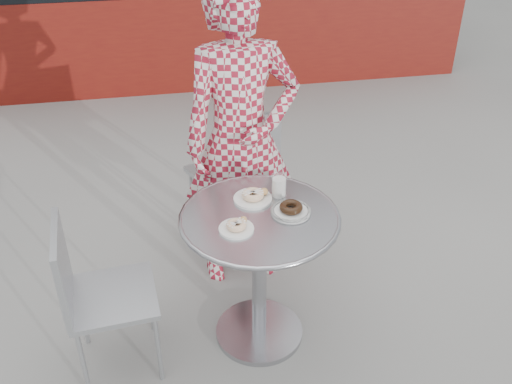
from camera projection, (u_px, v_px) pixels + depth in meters
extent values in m
plane|color=gray|center=(253.00, 335.00, 3.18)|extent=(60.00, 60.00, 0.00)
cube|color=maroon|center=(189.00, 44.00, 5.97)|extent=(6.02, 0.20, 1.00)
cylinder|color=#B2B2B7|center=(259.00, 331.00, 3.19)|extent=(0.48, 0.48, 0.03)
cylinder|color=#B2B2B7|center=(259.00, 279.00, 2.98)|extent=(0.08, 0.08, 0.77)
cylinder|color=#B2B2B7|center=(260.00, 218.00, 2.78)|extent=(0.77, 0.77, 0.02)
torus|color=#B2B2B7|center=(260.00, 218.00, 2.78)|extent=(0.80, 0.80, 0.03)
cube|color=#AAADB2|center=(231.00, 173.00, 3.73)|extent=(0.60, 0.60, 0.03)
cube|color=#AAADB2|center=(249.00, 153.00, 3.45)|extent=(0.43, 0.22, 0.46)
cube|color=#AAADB2|center=(113.00, 297.00, 2.80)|extent=(0.45, 0.45, 0.03)
cube|color=#AAADB2|center=(62.00, 269.00, 2.63)|extent=(0.07, 0.42, 0.42)
imported|color=maroon|center=(241.00, 140.00, 3.21)|extent=(0.70, 0.49, 1.83)
cylinder|color=white|center=(253.00, 199.00, 2.89)|extent=(0.20, 0.20, 0.01)
torus|color=#DE8F55|center=(253.00, 195.00, 2.87)|extent=(0.11, 0.11, 0.04)
sphere|color=#B77A3F|center=(264.00, 192.00, 2.89)|extent=(0.04, 0.04, 0.04)
cylinder|color=white|center=(236.00, 229.00, 2.67)|extent=(0.17, 0.17, 0.01)
torus|color=#DE8F55|center=(236.00, 225.00, 2.66)|extent=(0.10, 0.10, 0.03)
sphere|color=#B77A3F|center=(243.00, 220.00, 2.69)|extent=(0.03, 0.03, 0.03)
cylinder|color=white|center=(291.00, 212.00, 2.79)|extent=(0.19, 0.19, 0.01)
torus|color=black|center=(291.00, 207.00, 2.77)|extent=(0.12, 0.12, 0.04)
torus|color=black|center=(291.00, 211.00, 2.79)|extent=(0.20, 0.20, 0.02)
cylinder|color=white|center=(279.00, 187.00, 2.90)|extent=(0.07, 0.07, 0.10)
cylinder|color=white|center=(279.00, 185.00, 2.89)|extent=(0.08, 0.08, 0.12)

